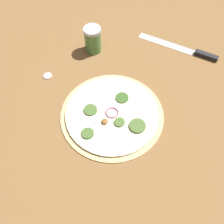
{
  "coord_description": "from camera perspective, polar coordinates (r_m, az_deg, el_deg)",
  "views": [
    {
      "loc": [
        -0.26,
        -0.39,
        0.75
      ],
      "look_at": [
        0.0,
        0.0,
        0.02
      ],
      "focal_mm": 42.0,
      "sensor_mm": 36.0,
      "label": 1
    }
  ],
  "objects": [
    {
      "name": "knife",
      "position": [
        1.11,
        16.9,
        12.56
      ],
      "size": [
        0.19,
        0.3,
        0.02
      ],
      "rotation": [
        0.0,
        0.0,
        2.09
      ],
      "color": "silver",
      "rests_on": "ground_plane"
    },
    {
      "name": "ground_plane",
      "position": [
        0.88,
        -0.0,
        -0.64
      ],
      "size": [
        3.0,
        3.0,
        0.0
      ],
      "primitive_type": "plane",
      "color": "brown"
    },
    {
      "name": "pizza",
      "position": [
        0.88,
        0.03,
        -0.48
      ],
      "size": [
        0.35,
        0.35,
        0.02
      ],
      "color": "#D6B77A",
      "rests_on": "ground_plane"
    },
    {
      "name": "spice_jar",
      "position": [
        1.05,
        -4.2,
        15.47
      ],
      "size": [
        0.07,
        0.07,
        0.1
      ],
      "color": "#4C7F42",
      "rests_on": "ground_plane"
    },
    {
      "name": "loose_cap",
      "position": [
        1.01,
        -13.84,
        7.73
      ],
      "size": [
        0.03,
        0.03,
        0.01
      ],
      "color": "#B2B2B7",
      "rests_on": "ground_plane"
    }
  ]
}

